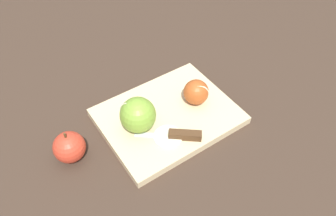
{
  "coord_description": "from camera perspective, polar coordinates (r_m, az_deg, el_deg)",
  "views": [
    {
      "loc": [
        0.28,
        0.46,
        0.63
      ],
      "look_at": [
        0.0,
        0.0,
        0.04
      ],
      "focal_mm": 35.0,
      "sensor_mm": 36.0,
      "label": 1
    }
  ],
  "objects": [
    {
      "name": "apple_half_left",
      "position": [
        0.82,
        5.05,
        2.62
      ],
      "size": [
        0.06,
        0.06,
        0.06
      ],
      "rotation": [
        0.0,
        0.0,
        1.05
      ],
      "color": "#AD4C1E",
      "rests_on": "cutting_board"
    },
    {
      "name": "ground_plane",
      "position": [
        0.83,
        0.0,
        -1.92
      ],
      "size": [
        4.0,
        4.0,
        0.0
      ],
      "primitive_type": "plane",
      "color": "#38281E"
    },
    {
      "name": "apple_half_right",
      "position": [
        0.75,
        -5.27,
        -1.23
      ],
      "size": [
        0.08,
        0.08,
        0.08
      ],
      "rotation": [
        0.0,
        0.0,
        0.59
      ],
      "color": "olive",
      "rests_on": "cutting_board"
    },
    {
      "name": "knife",
      "position": [
        0.76,
        2.49,
        -4.73
      ],
      "size": [
        0.13,
        0.1,
        0.02
      ],
      "rotation": [
        0.0,
        0.0,
        -0.63
      ],
      "color": "silver",
      "rests_on": "cutting_board"
    },
    {
      "name": "apple_slice",
      "position": [
        0.76,
        -0.03,
        -5.01
      ],
      "size": [
        0.07,
        0.07,
        0.0
      ],
      "color": "beige",
      "rests_on": "cutting_board"
    },
    {
      "name": "cutting_board",
      "position": [
        0.82,
        0.0,
        -1.44
      ],
      "size": [
        0.34,
        0.27,
        0.02
      ],
      "color": "#D1B789",
      "rests_on": "ground_plane"
    },
    {
      "name": "apple_whole",
      "position": [
        0.76,
        -16.8,
        -6.53
      ],
      "size": [
        0.07,
        0.07,
        0.08
      ],
      "color": "red",
      "rests_on": "ground_plane"
    }
  ]
}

